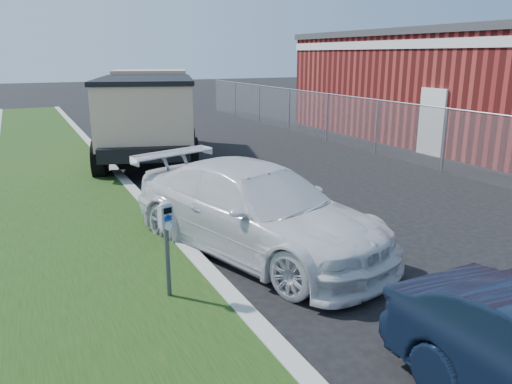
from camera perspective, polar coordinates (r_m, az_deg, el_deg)
name	(u,v)px	position (r m, az deg, el deg)	size (l,w,h in m)	color
ground	(356,253)	(8.68, 11.34, -6.90)	(120.00, 120.00, 0.00)	black
chainlink_fence	(377,116)	(17.38, 13.71, 8.42)	(0.06, 30.06, 30.00)	slate
brick_building	(483,84)	(22.23, 24.51, 11.17)	(9.20, 14.20, 4.17)	maroon
parking_meter	(166,229)	(6.57, -10.22, -4.16)	(0.21, 0.16, 1.32)	#3F4247
white_wagon	(254,209)	(8.44, -0.28, -1.91)	(2.07, 5.09, 1.48)	silver
dump_truck	(149,110)	(16.56, -12.17, 9.13)	(4.41, 7.38, 2.73)	black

